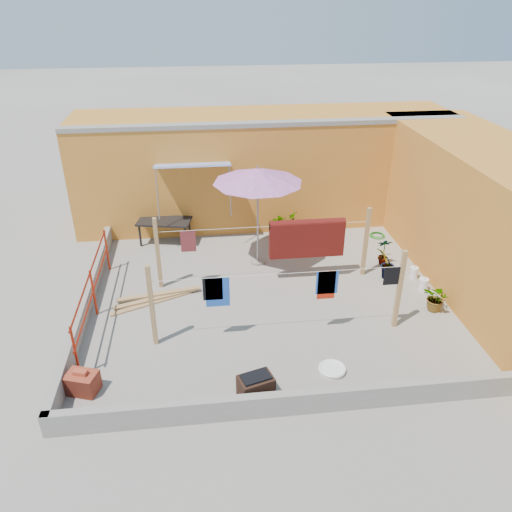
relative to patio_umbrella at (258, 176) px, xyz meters
name	(u,v)px	position (x,y,z in m)	size (l,w,h in m)	color
ground	(268,298)	(0.04, -1.72, -2.37)	(80.00, 80.00, 0.00)	#9E998E
wall_back	(263,167)	(0.54, 2.98, -0.76)	(11.00, 3.27, 3.21)	#C4792B
wall_right	(494,224)	(5.24, -1.72, -0.77)	(2.40, 9.00, 3.20)	#C4792B
parapet_front	(298,402)	(0.04, -5.30, -2.15)	(8.30, 0.16, 0.44)	gray
parapet_left	(87,301)	(-4.04, -1.72, -2.15)	(0.16, 7.30, 0.44)	gray
red_railing	(92,286)	(-3.81, -1.92, -1.65)	(0.05, 4.20, 1.10)	#A52410
clothesline_rig	(300,245)	(0.87, -1.17, -1.32)	(5.09, 2.35, 1.80)	tan
patio_umbrella	(258,176)	(0.00, 0.00, 0.00)	(2.85, 2.85, 2.64)	gray
outdoor_table	(164,222)	(-2.43, 1.48, -1.75)	(1.57, 1.00, 0.68)	black
brick_stack	(82,382)	(-3.66, -4.35, -2.17)	(0.63, 0.53, 0.46)	#A63A26
lumber_pile	(155,298)	(-2.56, -1.53, -2.31)	(2.01, 0.92, 0.12)	tan
brazier	(256,388)	(-0.63, -4.92, -2.11)	(0.68, 0.54, 0.53)	black
white_basin	(332,369)	(0.87, -4.37, -2.32)	(0.52, 0.52, 0.09)	white
water_jug_a	(423,284)	(3.74, -1.82, -2.22)	(0.22, 0.22, 0.35)	white
water_jug_b	(414,273)	(3.74, -1.24, -2.22)	(0.21, 0.21, 0.33)	white
green_hose	(377,235)	(3.64, 1.15, -2.34)	(0.45, 0.45, 0.07)	#1A761A
plant_back_a	(284,224)	(0.94, 1.48, -1.99)	(0.68, 0.59, 0.76)	#195A1A
plant_back_b	(333,239)	(2.10, 0.40, -2.01)	(0.40, 0.40, 0.72)	#195A1A
plant_right_a	(384,251)	(3.22, -0.47, -1.99)	(0.40, 0.27, 0.76)	#195A1A
plant_right_b	(387,265)	(3.05, -1.19, -1.98)	(0.43, 0.34, 0.78)	#195A1A
plant_right_c	(437,298)	(3.66, -2.67, -2.06)	(0.56, 0.49, 0.62)	#195A1A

